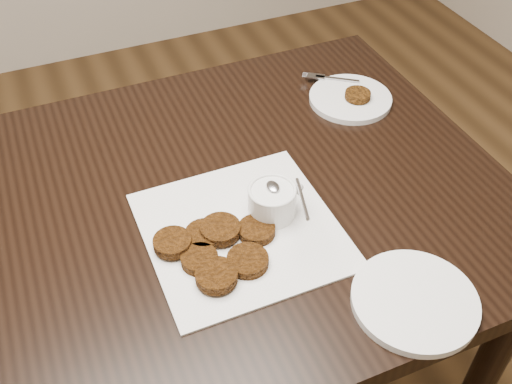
# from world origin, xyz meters

# --- Properties ---
(table) EXTENTS (1.28, 0.82, 0.75)m
(table) POSITION_xyz_m (-0.02, 0.09, 0.38)
(table) COLOR black
(table) RESTS_ON floor
(napkin) EXTENTS (0.32, 0.32, 0.00)m
(napkin) POSITION_xyz_m (0.11, 0.00, 0.75)
(napkin) COLOR white
(napkin) RESTS_ON table
(sauce_ramekin) EXTENTS (0.12, 0.12, 0.12)m
(sauce_ramekin) POSITION_xyz_m (0.17, 0.02, 0.81)
(sauce_ramekin) COLOR white
(sauce_ramekin) RESTS_ON napkin
(patty_cluster) EXTENTS (0.27, 0.27, 0.02)m
(patty_cluster) POSITION_xyz_m (0.05, -0.02, 0.77)
(patty_cluster) COLOR #5E300C
(patty_cluster) RESTS_ON napkin
(plate_with_patty) EXTENTS (0.24, 0.24, 0.03)m
(plate_with_patty) POSITION_xyz_m (0.46, 0.26, 0.76)
(plate_with_patty) COLOR silver
(plate_with_patty) RESTS_ON table
(plate_empty) EXTENTS (0.23, 0.23, 0.01)m
(plate_empty) POSITION_xyz_m (0.29, -0.24, 0.76)
(plate_empty) COLOR white
(plate_empty) RESTS_ON table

